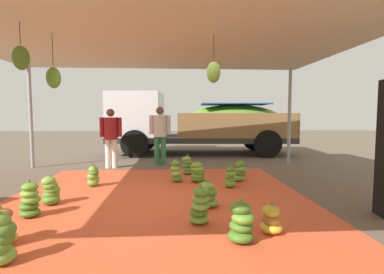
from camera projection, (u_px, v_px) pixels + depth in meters
ground_plane at (164, 168)px, 8.13m from camera, size 40.00×40.00×0.00m
tarp_orange at (158, 198)px, 5.14m from camera, size 5.46×5.49×0.01m
tent_canopy at (155, 36)px, 4.83m from camera, size 8.00×7.00×2.97m
banana_bunch_0 at (176, 172)px, 6.37m from camera, size 0.31×0.30×0.54m
banana_bunch_1 at (1, 240)px, 2.85m from camera, size 0.38×0.37×0.55m
banana_bunch_2 at (0, 229)px, 3.27m from camera, size 0.45×0.45×0.47m
banana_bunch_3 at (198, 173)px, 6.36m from camera, size 0.42×0.42×0.50m
banana_bunch_4 at (271, 220)px, 3.59m from camera, size 0.39×0.39×0.42m
banana_bunch_5 at (200, 207)px, 3.91m from camera, size 0.38×0.41×0.58m
banana_bunch_6 at (51, 191)px, 4.78m from camera, size 0.38×0.39×0.51m
banana_bunch_7 at (230, 177)px, 5.91m from camera, size 0.34×0.36×0.49m
banana_bunch_8 at (93, 177)px, 5.98m from camera, size 0.33×0.33×0.48m
banana_bunch_9 at (30, 201)px, 4.19m from camera, size 0.42×0.38×0.57m
banana_bunch_10 at (207, 195)px, 4.65m from camera, size 0.46×0.43×0.45m
banana_bunch_11 at (187, 166)px, 7.21m from camera, size 0.39×0.38×0.52m
banana_bunch_12 at (241, 223)px, 3.35m from camera, size 0.41×0.44×0.53m
banana_bunch_13 at (240, 172)px, 6.44m from camera, size 0.39×0.39×0.50m
cargo_truck_main at (196, 122)px, 11.19m from camera, size 7.17×2.86×2.40m
worker_0 at (111, 134)px, 8.08m from camera, size 0.62×0.38×1.71m
worker_1 at (160, 131)px, 8.64m from camera, size 0.65×0.40×1.78m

